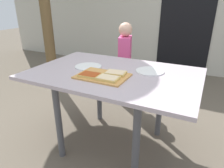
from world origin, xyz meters
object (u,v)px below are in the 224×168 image
Objects in this scene: pizza_slice_near_right at (108,78)px; plate_white_right at (150,71)px; dining_table at (113,81)px; plate_white_left at (88,67)px; child_left at (125,59)px; pizza_slice_far_right at (116,73)px; cutting_board at (103,76)px; pizza_slice_near_left at (90,75)px.

plate_white_right is at bearing 57.81° from pizza_slice_near_right.
dining_table is at bearing 105.01° from pizza_slice_near_right.
plate_white_right is (0.26, 0.14, 0.09)m from dining_table.
pizza_slice_near_right reaches higher than dining_table.
plate_white_left is (-0.26, 0.02, 0.09)m from dining_table.
plate_white_right is at bearing -53.51° from child_left.
pizza_slice_far_right is 0.30m from plate_white_right.
pizza_slice_far_right is at bearing 89.86° from pizza_slice_near_right.
pizza_slice_near_right reaches higher than cutting_board.
plate_white_left and plate_white_right have the same top height.
pizza_slice_near_right is at bearing -36.75° from cutting_board.
cutting_board is 2.29× the size of pizza_slice_far_right.
pizza_slice_near_left is at bearing -81.86° from child_left.
cutting_board is at bearing -138.40° from pizza_slice_far_right.
plate_white_left is at bearing 163.82° from pizza_slice_far_right.
pizza_slice_far_right reaches higher than cutting_board.
dining_table is 8.58× the size of pizza_slice_near_left.
cutting_board reaches higher than plate_white_right.
dining_table is 8.12× the size of pizza_slice_far_right.
pizza_slice_far_right is 0.32m from plate_white_left.
plate_white_right is at bearing 44.61° from pizza_slice_far_right.
plate_white_left is 0.83m from child_left.
cutting_board is 0.10m from pizza_slice_near_left.
dining_table is 0.25m from pizza_slice_near_left.
dining_table is 5.89× the size of plate_white_right.
pizza_slice_far_right is (0.00, 0.13, 0.00)m from pizza_slice_near_right.
child_left is at bearing 108.54° from pizza_slice_far_right.
cutting_board is at bearing -76.99° from child_left.
pizza_slice_far_right reaches higher than plate_white_left.
plate_white_left is 0.53m from plate_white_right.
plate_white_left is (-0.31, 0.09, -0.02)m from pizza_slice_far_right.
child_left is at bearing 98.14° from pizza_slice_near_left.
pizza_slice_near_right is at bearing -122.19° from plate_white_right.
plate_white_right is at bearing 27.98° from dining_table.
pizza_slice_near_left is (-0.10, -0.20, 0.10)m from dining_table.
pizza_slice_near_right and pizza_slice_near_left have the same top height.
pizza_slice_near_right is at bearing -90.14° from pizza_slice_far_right.
child_left is (-0.52, 0.70, -0.14)m from plate_white_right.
plate_white_right is 0.22× the size of child_left.
dining_table is 0.14m from pizza_slice_far_right.
pizza_slice_near_right is 0.40m from plate_white_right.
child_left is (-0.23, 0.98, -0.14)m from cutting_board.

